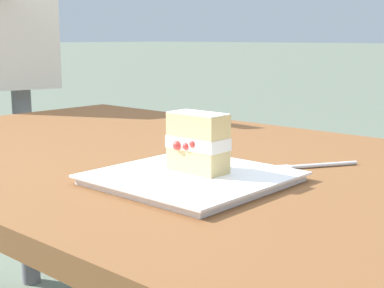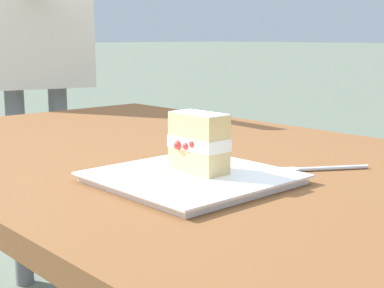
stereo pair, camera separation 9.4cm
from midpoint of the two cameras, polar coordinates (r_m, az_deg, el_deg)
name	(u,v)px [view 1 (the left image)]	position (r m, az deg, el deg)	size (l,w,h in m)	color
patio_table	(166,191)	(1.22, -4.86, -4.80)	(1.59, 0.96, 0.71)	brown
dessert_plate	(192,178)	(0.96, -2.83, -3.49)	(0.29, 0.29, 0.02)	white
cake_slice	(198,142)	(0.96, -2.23, 0.14)	(0.10, 0.06, 0.10)	#E0C17A
dessert_fork	(311,166)	(1.08, 9.50, -2.23)	(0.10, 0.15, 0.01)	silver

